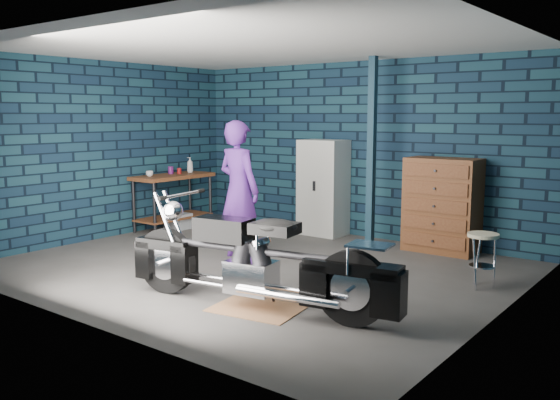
# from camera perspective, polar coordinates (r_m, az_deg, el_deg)

# --- Properties ---
(ground) EXTENTS (6.00, 6.00, 0.00)m
(ground) POSITION_cam_1_polar(r_m,az_deg,el_deg) (7.47, -2.47, -6.46)
(ground) COLOR #4E4B49
(ground) RESTS_ON ground
(room_walls) EXTENTS (6.02, 5.01, 2.71)m
(room_walls) POSITION_cam_1_polar(r_m,az_deg,el_deg) (7.65, 0.12, 8.31)
(room_walls) COLOR #0F2034
(room_walls) RESTS_ON ground
(support_post) EXTENTS (0.10, 0.10, 2.70)m
(support_post) POSITION_cam_1_polar(r_m,az_deg,el_deg) (8.55, 8.79, 4.49)
(support_post) COLOR #132D3C
(support_post) RESTS_ON ground
(workbench) EXTENTS (0.60, 1.40, 0.91)m
(workbench) POSITION_cam_1_polar(r_m,az_deg,el_deg) (9.99, -10.22, -0.17)
(workbench) COLOR brown
(workbench) RESTS_ON ground
(drip_mat) EXTENTS (0.94, 0.77, 0.01)m
(drip_mat) POSITION_cam_1_polar(r_m,az_deg,el_deg) (5.92, -2.22, -10.36)
(drip_mat) COLOR #9A6743
(drip_mat) RESTS_ON ground
(motorcycle) EXTENTS (2.57, 1.06, 1.10)m
(motorcycle) POSITION_cam_1_polar(r_m,az_deg,el_deg) (5.77, -2.25, -5.23)
(motorcycle) COLOR black
(motorcycle) RESTS_ON ground
(person) EXTENTS (0.71, 0.51, 1.82)m
(person) POSITION_cam_1_polar(r_m,az_deg,el_deg) (7.81, -3.98, 0.98)
(person) COLOR #4D207A
(person) RESTS_ON ground
(storage_bin) EXTENTS (0.41, 0.29, 0.26)m
(storage_bin) POSITION_cam_1_polar(r_m,az_deg,el_deg) (10.08, -9.76, -1.97)
(storage_bin) COLOR #96999E
(storage_bin) RESTS_ON ground
(locker) EXTENTS (0.70, 0.50, 1.50)m
(locker) POSITION_cam_1_polar(r_m,az_deg,el_deg) (9.36, 4.15, 1.20)
(locker) COLOR silver
(locker) RESTS_ON ground
(tool_chest) EXTENTS (0.98, 0.54, 1.30)m
(tool_chest) POSITION_cam_1_polar(r_m,az_deg,el_deg) (8.46, 15.32, -0.49)
(tool_chest) COLOR brown
(tool_chest) RESTS_ON ground
(shop_stool) EXTENTS (0.39, 0.39, 0.61)m
(shop_stool) POSITION_cam_1_polar(r_m,az_deg,el_deg) (6.88, 18.87, -5.55)
(shop_stool) COLOR #C0B791
(shop_stool) RESTS_ON ground
(cup_a) EXTENTS (0.15, 0.15, 0.09)m
(cup_a) POSITION_cam_1_polar(r_m,az_deg,el_deg) (9.70, -12.44, 2.49)
(cup_a) COLOR #C0B791
(cup_a) RESTS_ON workbench
(mug_purple) EXTENTS (0.10, 0.10, 0.12)m
(mug_purple) POSITION_cam_1_polar(r_m,az_deg,el_deg) (10.06, -10.47, 2.84)
(mug_purple) COLOR #5F1964
(mug_purple) RESTS_ON workbench
(mug_red) EXTENTS (0.09, 0.09, 0.10)m
(mug_red) POSITION_cam_1_polar(r_m,az_deg,el_deg) (10.04, -9.67, 2.77)
(mug_red) COLOR maroon
(mug_red) RESTS_ON workbench
(bottle) EXTENTS (0.13, 0.13, 0.26)m
(bottle) POSITION_cam_1_polar(r_m,az_deg,el_deg) (10.24, -8.65, 3.37)
(bottle) COLOR #96999E
(bottle) RESTS_ON workbench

